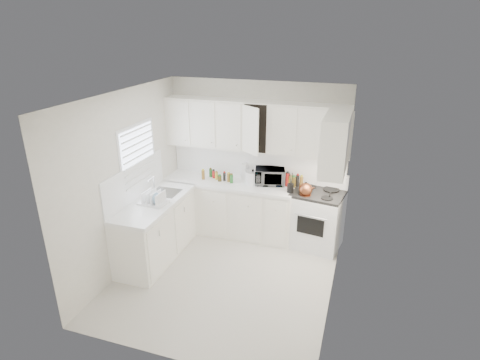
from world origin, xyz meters
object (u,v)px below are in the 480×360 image
at_px(rice_cooker, 253,176).
at_px(utensil_crock, 291,182).
at_px(dish_rack, 153,197).
at_px(microwave, 270,175).
at_px(stove, 317,212).
at_px(tea_kettle, 306,188).

height_order(rice_cooker, utensil_crock, utensil_crock).
bearing_deg(dish_rack, microwave, 45.29).
distance_m(rice_cooker, dish_rack, 1.68).
bearing_deg(rice_cooker, microwave, 11.45).
bearing_deg(microwave, stove, -22.50).
relative_size(microwave, utensil_crock, 1.41).
xyz_separation_m(microwave, dish_rack, (-1.44, -1.29, -0.05)).
xyz_separation_m(rice_cooker, dish_rack, (-1.17, -1.21, -0.02)).
height_order(stove, microwave, microwave).
bearing_deg(rice_cooker, stove, -6.71).
bearing_deg(tea_kettle, dish_rack, -138.01).
bearing_deg(tea_kettle, stove, 57.85).
bearing_deg(rice_cooker, dish_rack, -138.61).
relative_size(stove, rice_cooker, 4.86).
xyz_separation_m(rice_cooker, utensil_crock, (0.67, -0.17, 0.05)).
bearing_deg(microwave, dish_rack, -152.51).
relative_size(utensil_crock, dish_rack, 0.86).
distance_m(stove, dish_rack, 2.59).
relative_size(stove, tea_kettle, 4.65).
bearing_deg(utensil_crock, dish_rack, -150.51).
bearing_deg(dish_rack, stove, 30.83).
bearing_deg(tea_kettle, utensil_crock, -171.55).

